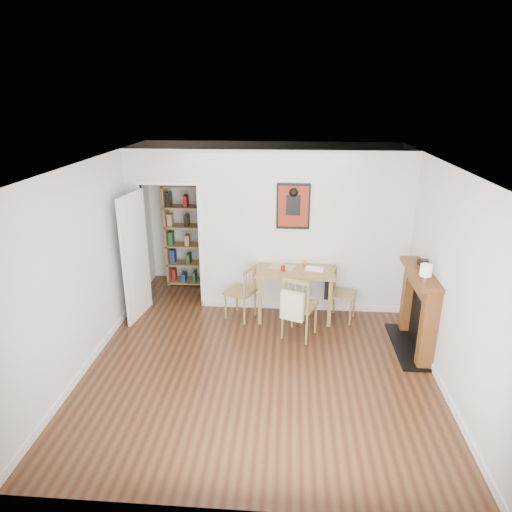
# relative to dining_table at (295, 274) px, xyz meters

# --- Properties ---
(ground) EXTENTS (5.20, 5.20, 0.00)m
(ground) POSITION_rel_dining_table_xyz_m (-0.46, -1.10, -0.72)
(ground) COLOR #50321A
(ground) RESTS_ON ground
(room_shell) EXTENTS (5.20, 5.20, 5.20)m
(room_shell) POSITION_rel_dining_table_xyz_m (-0.36, 0.24, 0.58)
(room_shell) COLOR silver
(room_shell) RESTS_ON ground
(dining_table) EXTENTS (1.19, 0.76, 0.81)m
(dining_table) POSITION_rel_dining_table_xyz_m (0.00, 0.00, 0.00)
(dining_table) COLOR olive
(dining_table) RESTS_ON ground
(chair_left) EXTENTS (0.59, 0.59, 0.89)m
(chair_left) POSITION_rel_dining_table_xyz_m (-0.85, -0.13, -0.27)
(chair_left) COLOR olive
(chair_left) RESTS_ON ground
(chair_right) EXTENTS (0.57, 0.53, 0.84)m
(chair_right) POSITION_rel_dining_table_xyz_m (0.73, -0.06, -0.28)
(chair_right) COLOR olive
(chair_right) RESTS_ON ground
(chair_front) EXTENTS (0.63, 0.67, 0.97)m
(chair_front) POSITION_rel_dining_table_xyz_m (0.06, -0.65, -0.22)
(chair_front) COLOR olive
(chair_front) RESTS_ON ground
(bookshelf) EXTENTS (0.80, 0.32, 1.90)m
(bookshelf) POSITION_rel_dining_table_xyz_m (-1.96, 1.19, 0.22)
(bookshelf) COLOR olive
(bookshelf) RESTS_ON ground
(fireplace) EXTENTS (0.45, 1.25, 1.16)m
(fireplace) POSITION_rel_dining_table_xyz_m (1.70, -0.85, -0.10)
(fireplace) COLOR brown
(fireplace) RESTS_ON ground
(red_glass) EXTENTS (0.07, 0.07, 0.09)m
(red_glass) POSITION_rel_dining_table_xyz_m (-0.19, -0.12, 0.14)
(red_glass) COLOR #9A120E
(red_glass) RESTS_ON dining_table
(orange_fruit) EXTENTS (0.07, 0.07, 0.07)m
(orange_fruit) POSITION_rel_dining_table_xyz_m (0.15, 0.15, 0.13)
(orange_fruit) COLOR orange
(orange_fruit) RESTS_ON dining_table
(placemat) EXTENTS (0.44, 0.37, 0.00)m
(placemat) POSITION_rel_dining_table_xyz_m (-0.21, 0.06, 0.10)
(placemat) COLOR beige
(placemat) RESTS_ON dining_table
(notebook) EXTENTS (0.30, 0.24, 0.01)m
(notebook) POSITION_rel_dining_table_xyz_m (0.30, -0.01, 0.10)
(notebook) COLOR white
(notebook) RESTS_ON dining_table
(mantel_lamp) EXTENTS (0.15, 0.15, 0.23)m
(mantel_lamp) POSITION_rel_dining_table_xyz_m (1.61, -1.21, 0.59)
(mantel_lamp) COLOR silver
(mantel_lamp) RESTS_ON fireplace
(ceramic_jar_a) EXTENTS (0.11, 0.11, 0.13)m
(ceramic_jar_a) POSITION_rel_dining_table_xyz_m (1.72, -0.75, 0.51)
(ceramic_jar_a) COLOR black
(ceramic_jar_a) RESTS_ON fireplace
(ceramic_jar_b) EXTENTS (0.07, 0.07, 0.09)m
(ceramic_jar_b) POSITION_rel_dining_table_xyz_m (1.70, -0.60, 0.49)
(ceramic_jar_b) COLOR black
(ceramic_jar_b) RESTS_ON fireplace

